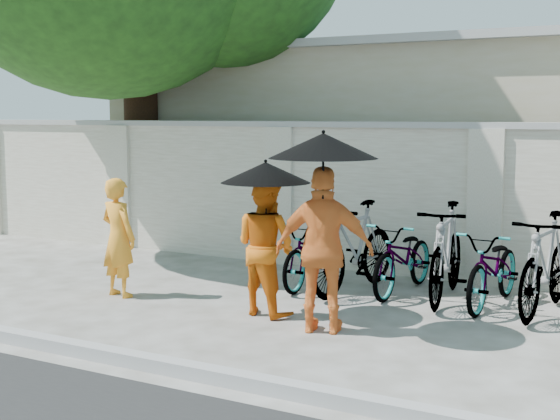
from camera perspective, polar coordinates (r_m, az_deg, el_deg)
The scene contains 15 objects.
ground at distance 8.45m, azimuth -4.13°, elevation -7.96°, with size 80.00×80.00×0.00m, color #ACAAA8.
kerb at distance 7.13m, azimuth -11.71°, elevation -10.46°, with size 40.00×0.16×0.12m, color #9B9B9B.
compound_wall at distance 10.69m, azimuth 9.78°, elevation 0.57°, with size 20.00×0.30×2.00m, color silver.
building_behind at distance 14.07m, azimuth 18.81°, elevation 4.29°, with size 14.00×6.00×3.20m, color #B4AB98.
monk_left at distance 9.53m, azimuth -11.74°, elevation -1.98°, with size 0.52×0.34×1.43m, color orange.
monk_center at distance 8.49m, azimuth -1.07°, elevation -2.66°, with size 0.73×0.57×1.51m, color orange.
parasol_center at distance 8.30m, azimuth -1.06°, elevation 2.76°, with size 0.97×0.97×0.82m.
monk_right at distance 7.78m, azimuth 3.25°, elevation -2.94°, with size 0.98×0.41×1.68m, color orange.
parasol_right at distance 7.59m, azimuth 3.18°, elevation 4.71°, with size 1.07×1.07×1.05m.
bike_0 at distance 9.93m, azimuth 2.54°, elevation -3.17°, with size 0.57×1.62×0.85m, color #9897AB.
bike_1 at distance 9.64m, azimuth 5.46°, elevation -2.71°, with size 0.53×1.86×1.12m, color #9897AB.
bike_2 at distance 9.65m, azimuth 9.06°, elevation -3.43°, with size 0.59×1.70×0.89m, color #9897AB.
bike_3 at distance 9.33m, azimuth 12.07°, elevation -3.06°, with size 0.54×1.91×1.15m, color #9897AB.
bike_4 at distance 9.18m, azimuth 15.39°, elevation -4.13°, with size 0.59×1.70×0.89m, color #9897AB.
bike_5 at distance 9.00m, azimuth 18.85°, elevation -3.77°, with size 0.52×1.85×1.11m, color #9897AB.
Camera 1 is at (4.46, -6.84, 2.19)m, focal length 50.00 mm.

